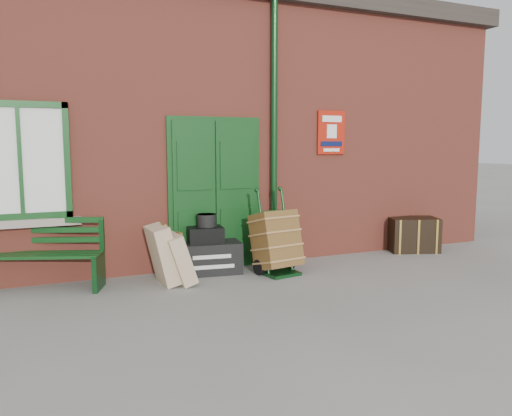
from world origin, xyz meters
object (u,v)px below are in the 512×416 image
bench (42,252)px  dark_trunk (413,234)px  porter_trolley (276,241)px  houdini_trunk (209,258)px

bench → dark_trunk: (5.97, -0.07, -0.18)m
bench → porter_trolley: porter_trolley is taller
porter_trolley → bench: bearing=161.0°
houdini_trunk → porter_trolley: porter_trolley is taller
houdini_trunk → dark_trunk: size_ratio=1.11×
dark_trunk → porter_trolley: bearing=-151.2°
houdini_trunk → dark_trunk: (3.75, 0.03, 0.07)m
houdini_trunk → porter_trolley: size_ratio=0.75×
bench → houdini_trunk: size_ratio=1.76×
bench → houdini_trunk: bearing=17.4°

